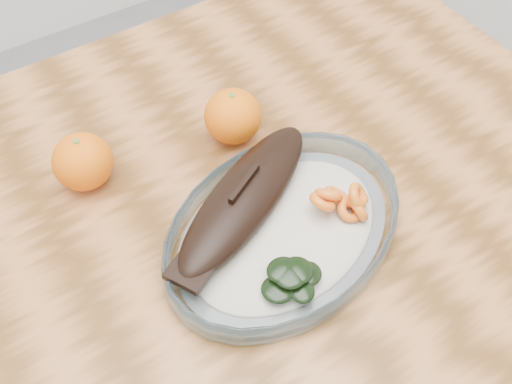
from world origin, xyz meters
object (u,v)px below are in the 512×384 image
Objects in this scene: orange_left at (83,162)px; orange_right at (233,116)px; dining_table at (178,291)px; plated_meal at (282,226)px.

orange_left is 0.20m from orange_right.
plated_meal is at bearing -24.98° from dining_table.
dining_table is at bearing 139.83° from plated_meal.
plated_meal reaches higher than orange_right.
dining_table is 16.34× the size of orange_left.
orange_right reaches higher than dining_table.
plated_meal is 9.42× the size of orange_left.
plated_meal is 9.29× the size of orange_right.
dining_table is 16.11× the size of orange_right.
plated_meal reaches higher than dining_table.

